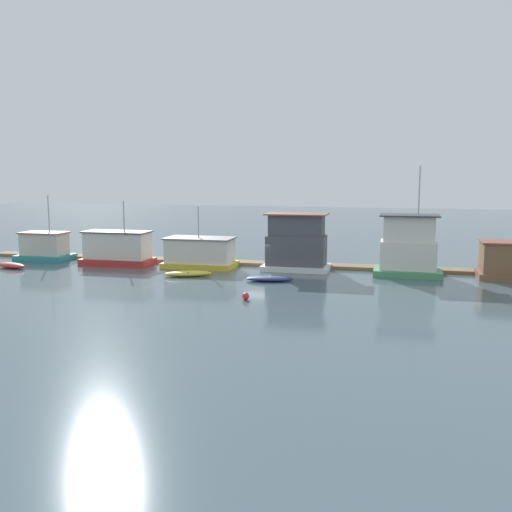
{
  "coord_description": "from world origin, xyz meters",
  "views": [
    {
      "loc": [
        12.23,
        -51.18,
        8.94
      ],
      "look_at": [
        0.0,
        -1.0,
        1.4
      ],
      "focal_mm": 40.0,
      "sensor_mm": 36.0,
      "label": 1
    }
  ],
  "objects": [
    {
      "name": "houseboat_yellow",
      "position": [
        -5.73,
        -0.1,
        1.38
      ],
      "size": [
        6.79,
        3.83,
        5.82
      ],
      "color": "gold",
      "rests_on": "ground_plane"
    },
    {
      "name": "dock_walkway",
      "position": [
        0.0,
        2.55,
        0.15
      ],
      "size": [
        59.6,
        2.01,
        0.3
      ],
      "primitive_type": "cube",
      "color": "#846B4C",
      "rests_on": "ground_plane"
    },
    {
      "name": "buoy_red",
      "position": [
        2.12,
        -12.8,
        0.26
      ],
      "size": [
        0.51,
        0.51,
        0.51
      ],
      "primitive_type": "sphere",
      "color": "red",
      "rests_on": "ground_plane"
    },
    {
      "name": "dinghy_red",
      "position": [
        -22.95,
        -4.92,
        0.26
      ],
      "size": [
        3.59,
        1.9,
        0.52
      ],
      "color": "red",
      "rests_on": "ground_plane"
    },
    {
      "name": "houseboat_red",
      "position": [
        -14.15,
        -0.5,
        1.56
      ],
      "size": [
        6.94,
        3.28,
        6.26
      ],
      "color": "red",
      "rests_on": "ground_plane"
    },
    {
      "name": "houseboat_white",
      "position": [
        3.48,
        0.59,
        2.41
      ],
      "size": [
        6.17,
        3.82,
        5.26
      ],
      "color": "white",
      "rests_on": "ground_plane"
    },
    {
      "name": "dinghy_yellow",
      "position": [
        -5.1,
        -5.07,
        0.25
      ],
      "size": [
        4.33,
        2.58,
        0.51
      ],
      "color": "yellow",
      "rests_on": "ground_plane"
    },
    {
      "name": "dinghy_navy",
      "position": [
        2.27,
        -5.54,
        0.21
      ],
      "size": [
        4.15,
        2.06,
        0.43
      ],
      "color": "navy",
      "rests_on": "ground_plane"
    },
    {
      "name": "houseboat_teal",
      "position": [
        -22.9,
        0.45,
        1.32
      ],
      "size": [
        5.42,
        3.46,
        6.74
      ],
      "color": "teal",
      "rests_on": "ground_plane"
    },
    {
      "name": "houseboat_green",
      "position": [
        13.49,
        0.15,
        2.38
      ],
      "size": [
        5.83,
        3.98,
        9.56
      ],
      "color": "#4C9360",
      "rests_on": "ground_plane"
    },
    {
      "name": "ground_plane",
      "position": [
        0.0,
        0.0,
        0.0
      ],
      "size": [
        200.0,
        200.0,
        0.0
      ],
      "primitive_type": "plane",
      "color": "#475B66"
    }
  ]
}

